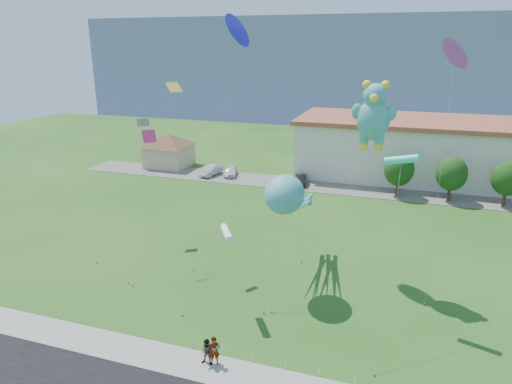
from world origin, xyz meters
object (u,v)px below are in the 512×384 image
pedestrian_right (208,352)px  parked_car_white (231,171)px  parked_car_silver (211,170)px  teddy_bear_kite (374,114)px  pavilion (169,147)px  pedestrian_left (214,351)px  parked_car_black (301,180)px  octopus_kite (289,199)px

pedestrian_right → parked_car_white: size_ratio=0.39×
pedestrian_right → parked_car_silver: size_ratio=0.38×
pedestrian_right → parked_car_white: 40.65m
teddy_bear_kite → pavilion: bearing=140.5°
pedestrian_left → parked_car_white: size_ratio=0.43×
parked_car_black → pavilion: bearing=159.4°
pedestrian_right → teddy_bear_kite: (7.40, 14.14, 12.25)m
pavilion → parked_car_white: 11.45m
parked_car_white → teddy_bear_kite: teddy_bear_kite is taller
parked_car_white → teddy_bear_kite: 34.36m
parked_car_black → teddy_bear_kite: (10.45, -23.08, 12.44)m
teddy_bear_kite → octopus_kite: bearing=-155.6°
parked_car_black → parked_car_white: bearing=161.9°
pavilion → parked_car_silver: bearing=-19.3°
pedestrian_right → parked_car_black: bearing=90.9°
pavilion → pedestrian_left: 47.44m
pedestrian_left → teddy_bear_kite: teddy_bear_kite is taller
parked_car_silver → teddy_bear_kite: 35.55m
pavilion → teddy_bear_kite: size_ratio=0.59×
pedestrian_right → parked_car_silver: pedestrian_right is taller
teddy_bear_kite → parked_car_black: bearing=114.3°
pavilion → parked_car_silver: pavilion is taller
parked_car_white → teddy_bear_kite: (20.97, -24.18, 12.50)m
pavilion → parked_car_silver: 9.05m
pavilion → parked_car_black: size_ratio=2.27×
parked_car_white → parked_car_black: size_ratio=1.03×
octopus_kite → teddy_bear_kite: bearing=24.4°
pedestrian_left → pedestrian_right: size_ratio=1.08×
teddy_bear_kite → pedestrian_left: bearing=-116.7°
parked_car_white → octopus_kite: size_ratio=0.37×
parked_car_white → pedestrian_left: bearing=-85.1°
parked_car_silver → parked_car_white: 2.84m
parked_car_silver → teddy_bear_kite: (23.70, -23.42, 12.40)m
pedestrian_right → parked_car_silver: 40.94m
pavilion → parked_car_white: pavilion is taller
parked_car_white → teddy_bear_kite: size_ratio=0.27×
parked_car_white → parked_car_black: 10.58m
pedestrian_left → pedestrian_right: pedestrian_left is taller
pedestrian_right → parked_car_white: pedestrian_right is taller
pavilion → pedestrian_left: (24.95, -40.30, -2.03)m
parked_car_silver → parked_car_black: parked_car_silver is taller
teddy_bear_kite → parked_car_white: bearing=130.9°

